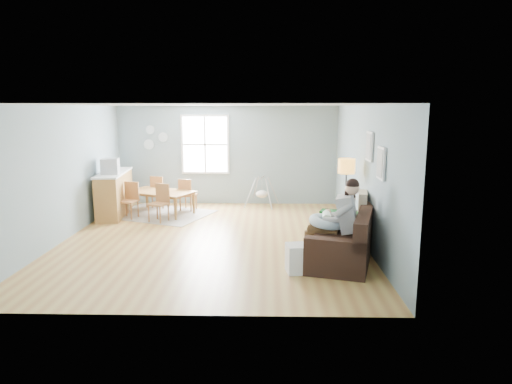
{
  "coord_description": "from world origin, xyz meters",
  "views": [
    {
      "loc": [
        1.09,
        -8.99,
        2.66
      ],
      "look_at": [
        0.88,
        -0.11,
        1.0
      ],
      "focal_mm": 32.0,
      "sensor_mm": 36.0,
      "label": 1
    }
  ],
  "objects_px": {
    "father": "(337,218)",
    "monitor": "(110,166)",
    "sofa": "(346,240)",
    "dining_table": "(160,203)",
    "chair_nw": "(159,190)",
    "chair_sw": "(130,198)",
    "toddler": "(344,212)",
    "floor_lamp": "(346,173)",
    "storage_cube": "(299,258)",
    "baby_swing": "(262,193)",
    "chair_se": "(160,200)",
    "chair_ne": "(187,193)",
    "counter": "(115,193)"
  },
  "relations": [
    {
      "from": "storage_cube",
      "to": "baby_swing",
      "type": "distance_m",
      "value": 5.02
    },
    {
      "from": "chair_se",
      "to": "counter",
      "type": "height_order",
      "value": "counter"
    },
    {
      "from": "father",
      "to": "monitor",
      "type": "height_order",
      "value": "father"
    },
    {
      "from": "chair_nw",
      "to": "chair_ne",
      "type": "xyz_separation_m",
      "value": [
        0.8,
        -0.31,
        -0.02
      ]
    },
    {
      "from": "floor_lamp",
      "to": "dining_table",
      "type": "xyz_separation_m",
      "value": [
        -4.28,
        2.11,
        -1.07
      ]
    },
    {
      "from": "dining_table",
      "to": "chair_nw",
      "type": "distance_m",
      "value": 0.75
    },
    {
      "from": "floor_lamp",
      "to": "baby_swing",
      "type": "xyz_separation_m",
      "value": [
        -1.72,
        3.06,
        -1.0
      ]
    },
    {
      "from": "chair_nw",
      "to": "baby_swing",
      "type": "xyz_separation_m",
      "value": [
        2.74,
        0.25,
        -0.12
      ]
    },
    {
      "from": "toddler",
      "to": "baby_swing",
      "type": "distance_m",
      "value": 4.3
    },
    {
      "from": "sofa",
      "to": "father",
      "type": "xyz_separation_m",
      "value": [
        -0.22,
        -0.27,
        0.47
      ]
    },
    {
      "from": "monitor",
      "to": "toddler",
      "type": "bearing_deg",
      "value": -26.83
    },
    {
      "from": "father",
      "to": "chair_se",
      "type": "bearing_deg",
      "value": 142.42
    },
    {
      "from": "counter",
      "to": "baby_swing",
      "type": "relative_size",
      "value": 2.03
    },
    {
      "from": "sofa",
      "to": "father",
      "type": "height_order",
      "value": "father"
    },
    {
      "from": "chair_nw",
      "to": "dining_table",
      "type": "bearing_deg",
      "value": -75.79
    },
    {
      "from": "chair_sw",
      "to": "toddler",
      "type": "bearing_deg",
      "value": -29.4
    },
    {
      "from": "toddler",
      "to": "chair_ne",
      "type": "distance_m",
      "value": 4.9
    },
    {
      "from": "sofa",
      "to": "chair_nw",
      "type": "height_order",
      "value": "sofa"
    },
    {
      "from": "chair_sw",
      "to": "sofa",
      "type": "bearing_deg",
      "value": -31.4
    },
    {
      "from": "floor_lamp",
      "to": "chair_sw",
      "type": "xyz_separation_m",
      "value": [
        -4.9,
        1.72,
        -0.87
      ]
    },
    {
      "from": "chair_se",
      "to": "chair_ne",
      "type": "relative_size",
      "value": 1.05
    },
    {
      "from": "chair_sw",
      "to": "counter",
      "type": "bearing_deg",
      "value": 147.18
    },
    {
      "from": "storage_cube",
      "to": "chair_se",
      "type": "bearing_deg",
      "value": 132.47
    },
    {
      "from": "sofa",
      "to": "floor_lamp",
      "type": "bearing_deg",
      "value": 82.07
    },
    {
      "from": "dining_table",
      "to": "chair_nw",
      "type": "height_order",
      "value": "chair_nw"
    },
    {
      "from": "storage_cube",
      "to": "chair_nw",
      "type": "height_order",
      "value": "chair_nw"
    },
    {
      "from": "dining_table",
      "to": "chair_sw",
      "type": "bearing_deg",
      "value": -122.8
    },
    {
      "from": "monitor",
      "to": "floor_lamp",
      "type": "bearing_deg",
      "value": -17.33
    },
    {
      "from": "sofa",
      "to": "monitor",
      "type": "distance_m",
      "value": 5.96
    },
    {
      "from": "storage_cube",
      "to": "chair_se",
      "type": "relative_size",
      "value": 0.53
    },
    {
      "from": "floor_lamp",
      "to": "counter",
      "type": "relative_size",
      "value": 0.83
    },
    {
      "from": "chair_nw",
      "to": "chair_sw",
      "type": "bearing_deg",
      "value": -112.19
    },
    {
      "from": "counter",
      "to": "toddler",
      "type": "bearing_deg",
      "value": -29.73
    },
    {
      "from": "father",
      "to": "monitor",
      "type": "relative_size",
      "value": 3.35
    },
    {
      "from": "toddler",
      "to": "chair_se",
      "type": "height_order",
      "value": "toddler"
    },
    {
      "from": "sofa",
      "to": "chair_sw",
      "type": "xyz_separation_m",
      "value": [
        -4.74,
        2.89,
        0.17
      ]
    },
    {
      "from": "toddler",
      "to": "chair_se",
      "type": "distance_m",
      "value": 4.56
    },
    {
      "from": "storage_cube",
      "to": "baby_swing",
      "type": "bearing_deg",
      "value": 97.6
    },
    {
      "from": "dining_table",
      "to": "monitor",
      "type": "distance_m",
      "value": 1.5
    },
    {
      "from": "monitor",
      "to": "baby_swing",
      "type": "height_order",
      "value": "monitor"
    },
    {
      "from": "storage_cube",
      "to": "chair_sw",
      "type": "height_order",
      "value": "chair_sw"
    },
    {
      "from": "toddler",
      "to": "floor_lamp",
      "type": "relative_size",
      "value": 0.57
    },
    {
      "from": "baby_swing",
      "to": "toddler",
      "type": "bearing_deg",
      "value": -69.02
    },
    {
      "from": "storage_cube",
      "to": "chair_ne",
      "type": "relative_size",
      "value": 0.56
    },
    {
      "from": "counter",
      "to": "monitor",
      "type": "distance_m",
      "value": 0.81
    },
    {
      "from": "floor_lamp",
      "to": "chair_se",
      "type": "height_order",
      "value": "floor_lamp"
    },
    {
      "from": "storage_cube",
      "to": "counter",
      "type": "xyz_separation_m",
      "value": [
        -4.32,
        3.94,
        0.32
      ]
    },
    {
      "from": "floor_lamp",
      "to": "chair_sw",
      "type": "distance_m",
      "value": 5.27
    },
    {
      "from": "floor_lamp",
      "to": "chair_ne",
      "type": "height_order",
      "value": "floor_lamp"
    },
    {
      "from": "sofa",
      "to": "chair_se",
      "type": "height_order",
      "value": "sofa"
    }
  ]
}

